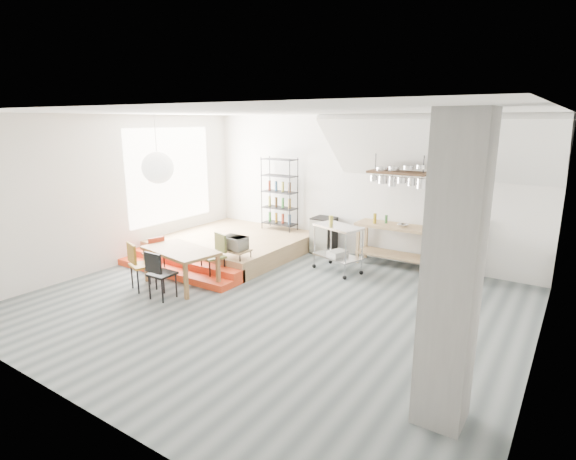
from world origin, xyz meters
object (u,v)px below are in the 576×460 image
Objects in this scene: dining_table at (180,253)px; rolling_cart at (338,242)px; stove at (466,255)px; mini_fridge at (324,235)px.

rolling_cart reaches higher than dining_table.
stove is 2.53m from rolling_cart.
rolling_cart is (2.12, 2.35, 0.00)m from dining_table.
stove is at bearing 46.77° from dining_table.
dining_table is 3.17m from rolling_cart.
rolling_cart is at bearing 57.68° from dining_table.
rolling_cart is 1.40m from mini_fridge.
dining_table is at bearing -142.88° from stove.
stove is at bearing -0.78° from mini_fridge.
stove is 1.06× the size of rolling_cart.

